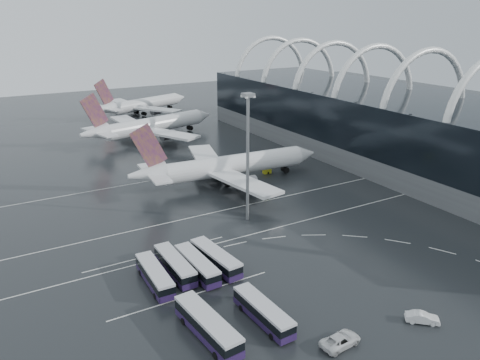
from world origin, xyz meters
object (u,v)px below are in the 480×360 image
bus_row_near_b (175,265)px  gse_cart_belly_b (272,164)px  airliner_main (226,166)px  airliner_gate_c (141,105)px  gse_cart_belly_e (267,171)px  bus_row_near_a (155,276)px  gse_cart_belly_c (265,192)px  bus_row_far_c (263,312)px  van_curve_c (422,318)px  airliner_gate_b (149,126)px  bus_row_near_d (216,258)px  bus_row_far_a (208,326)px  floodlight_mast (248,143)px  bus_row_near_c (197,265)px  van_curve_a (340,340)px

bus_row_near_b → gse_cart_belly_b: bus_row_near_b is taller
airliner_main → airliner_gate_c: 98.74m
gse_cart_belly_e → bus_row_near_a: bearing=-140.8°
bus_row_near_b → gse_cart_belly_c: bearing=-55.1°
airliner_main → bus_row_near_a: airliner_main is taller
gse_cart_belly_b → gse_cart_belly_c: bearing=-127.8°
bus_row_far_c → van_curve_c: bearing=-122.7°
airliner_gate_b → bus_row_near_d: airliner_gate_b is taller
bus_row_far_a → gse_cart_belly_e: (46.59, 56.00, -1.26)m
floodlight_mast → gse_cart_belly_e: (21.26, 24.57, -16.94)m
airliner_main → gse_cart_belly_b: bearing=22.1°
airliner_gate_b → gse_cart_belly_b: bearing=-81.2°
bus_row_near_c → bus_row_near_d: size_ratio=0.96×
bus_row_far_c → floodlight_mast: bearing=-29.4°
gse_cart_belly_c → bus_row_near_a: bearing=-146.5°
bus_row_near_a → bus_row_far_c: bus_row_near_a is taller
airliner_gate_b → bus_row_near_a: airliner_gate_b is taller
airliner_main → bus_row_far_a: bearing=-117.0°
bus_row_near_b → bus_row_far_c: bus_row_near_b is taller
floodlight_mast → gse_cart_belly_b: size_ratio=12.86×
bus_row_far_c → airliner_gate_b: bearing=-13.5°
bus_row_near_b → bus_row_far_c: 19.99m
airliner_main → bus_row_near_c: airliner_main is taller
airliner_main → van_curve_c: size_ratio=11.16×
airliner_gate_c → gse_cart_belly_e: bearing=-107.2°
airliner_main → van_curve_c: bearing=-89.4°
bus_row_near_a → airliner_gate_b: bearing=-17.3°
airliner_main → gse_cart_belly_e: bearing=8.7°
airliner_main → bus_row_near_a: (-34.27, -38.20, -2.90)m
bus_row_near_a → van_curve_c: (30.48, -29.51, -0.90)m
bus_row_far_a → gse_cart_belly_e: bus_row_far_a is taller
van_curve_a → gse_cart_belly_c: bearing=-26.6°
airliner_gate_c → gse_cart_belly_c: size_ratio=21.40×
bus_row_far_c → bus_row_near_d: bearing=-6.0°
bus_row_far_c → van_curve_a: 11.66m
bus_row_near_a → bus_row_near_c: (7.61, -0.39, 0.02)m
bus_row_near_d → van_curve_a: bus_row_near_d is taller
bus_row_near_c → floodlight_mast: floodlight_mast is taller
bus_row_far_c → floodlight_mast: (16.70, 32.40, 15.89)m
bus_row_near_a → bus_row_far_a: (1.65, -16.60, 0.17)m
bus_row_near_c → gse_cart_belly_c: bearing=-51.3°
van_curve_c → floodlight_mast: size_ratio=0.17×
bus_row_near_c → bus_row_near_d: bus_row_near_d is taller
bus_row_near_d → floodlight_mast: bearing=-51.4°
bus_row_near_c → bus_row_far_a: bus_row_far_a is taller
airliner_gate_b → gse_cart_belly_c: airliner_gate_b is taller
bus_row_near_b → gse_cart_belly_b: (49.07, 43.04, -1.14)m
airliner_gate_c → bus_row_near_b: airliner_gate_c is taller
van_curve_a → floodlight_mast: (10.41, 42.19, 16.71)m
bus_row_far_a → gse_cart_belly_b: bearing=-45.1°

